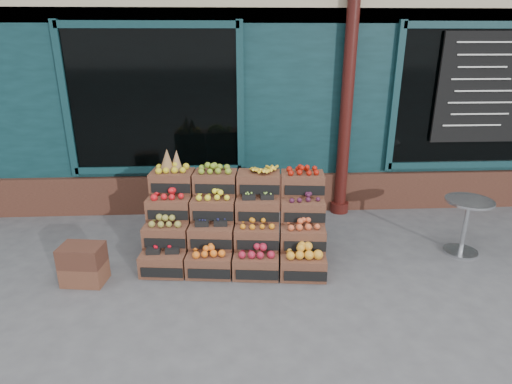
{
  "coord_description": "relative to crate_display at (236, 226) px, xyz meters",
  "views": [
    {
      "loc": [
        -0.47,
        -4.16,
        2.63
      ],
      "look_at": [
        -0.2,
        0.7,
        0.85
      ],
      "focal_mm": 30.0,
      "sensor_mm": 36.0,
      "label": 1
    }
  ],
  "objects": [
    {
      "name": "shop_facade",
      "position": [
        0.46,
        4.44,
        1.98
      ],
      "size": [
        12.0,
        6.24,
        4.8
      ],
      "color": "#0F2E33",
      "rests_on": "ground"
    },
    {
      "name": "spare_crates",
      "position": [
        -1.71,
        -0.52,
        -0.19
      ],
      "size": [
        0.5,
        0.37,
        0.46
      ],
      "rotation": [
        0.0,
        0.0,
        -0.13
      ],
      "color": "brown",
      "rests_on": "ground"
    },
    {
      "name": "shopkeeper",
      "position": [
        -1.01,
        2.0,
        0.61
      ],
      "size": [
        0.85,
        0.67,
        2.05
      ],
      "primitive_type": "imported",
      "rotation": [
        0.0,
        0.0,
        2.88
      ],
      "color": "#144817",
      "rests_on": "ground"
    },
    {
      "name": "ground",
      "position": [
        0.46,
        -0.67,
        -0.42
      ],
      "size": [
        60.0,
        60.0,
        0.0
      ],
      "primitive_type": "plane",
      "color": "#4C4C4F",
      "rests_on": "ground"
    },
    {
      "name": "crate_display",
      "position": [
        0.0,
        0.0,
        0.0
      ],
      "size": [
        2.24,
        1.26,
        1.35
      ],
      "rotation": [
        0.0,
        0.0,
        -0.1
      ],
      "color": "brown",
      "rests_on": "ground"
    },
    {
      "name": "bistro_table",
      "position": [
        2.9,
        -0.07,
        0.04
      ],
      "size": [
        0.58,
        0.58,
        0.73
      ],
      "rotation": [
        0.0,
        0.0,
        -0.13
      ],
      "color": "silver",
      "rests_on": "ground"
    }
  ]
}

